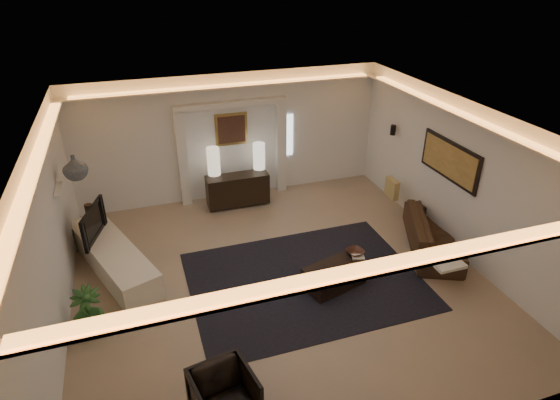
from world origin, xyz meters
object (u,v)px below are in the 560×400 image
object	(u,v)px
coffee_table	(334,276)
armchair	(224,397)
console	(238,189)
sofa	(433,233)

from	to	relation	value
coffee_table	armchair	xyz separation A→B (m)	(-2.35, -1.95, 0.14)
coffee_table	armchair	bearing A→B (deg)	-155.98
coffee_table	console	bearing A→B (deg)	88.51
armchair	console	bearing A→B (deg)	63.61
console	sofa	distance (m)	4.32
sofa	coffee_table	size ratio (longest dim) A/B	2.10
console	armchair	xyz separation A→B (m)	(-1.49, -5.36, -0.06)
sofa	armchair	size ratio (longest dim) A/B	2.86
console	coffee_table	distance (m)	3.52
console	armchair	world-z (taller)	console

